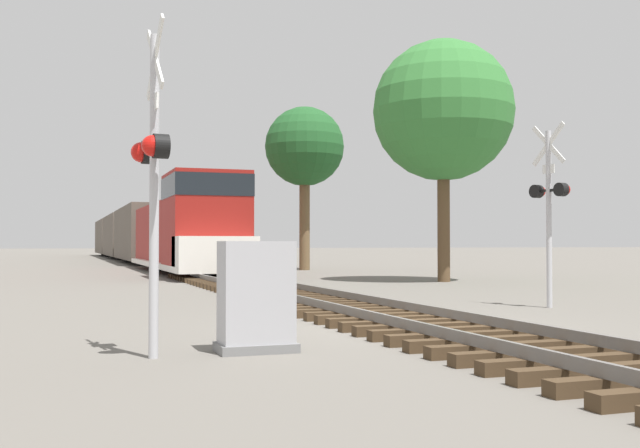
% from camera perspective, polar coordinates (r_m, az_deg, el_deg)
% --- Properties ---
extents(ground_plane, '(400.00, 400.00, 0.00)m').
position_cam_1_polar(ground_plane, '(12.89, 6.51, -7.83)').
color(ground_plane, '#666059').
extents(rail_track_bed, '(2.60, 160.00, 0.31)m').
position_cam_1_polar(rail_track_bed, '(12.88, 6.51, -7.23)').
color(rail_track_bed, '#42301E').
rests_on(rail_track_bed, ground).
extents(freight_train, '(3.07, 66.64, 4.24)m').
position_cam_1_polar(freight_train, '(60.57, -14.02, -0.88)').
color(freight_train, maroon).
rests_on(freight_train, ground).
extents(crossing_signal_near, '(0.39, 1.01, 4.21)m').
position_cam_1_polar(crossing_signal_near, '(9.59, -12.65, 4.56)').
color(crossing_signal_near, '#B7B7BC').
rests_on(crossing_signal_near, ground).
extents(crossing_signal_far, '(0.49, 1.01, 4.09)m').
position_cam_1_polar(crossing_signal_far, '(17.38, 17.09, 1.81)').
color(crossing_signal_far, '#B7B7BC').
rests_on(crossing_signal_far, ground).
extents(relay_cabinet, '(1.03, 0.64, 1.46)m').
position_cam_1_polar(relay_cabinet, '(9.93, -4.89, -5.58)').
color(relay_cabinet, slate).
rests_on(relay_cabinet, ground).
extents(tree_far_right, '(5.24, 5.24, 8.98)m').
position_cam_1_polar(tree_far_right, '(28.46, 9.37, 8.48)').
color(tree_far_right, brown).
rests_on(tree_far_right, ground).
extents(tree_mid_background, '(4.22, 4.22, 8.70)m').
position_cam_1_polar(tree_mid_background, '(40.03, -1.18, 5.81)').
color(tree_mid_background, brown).
rests_on(tree_mid_background, ground).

